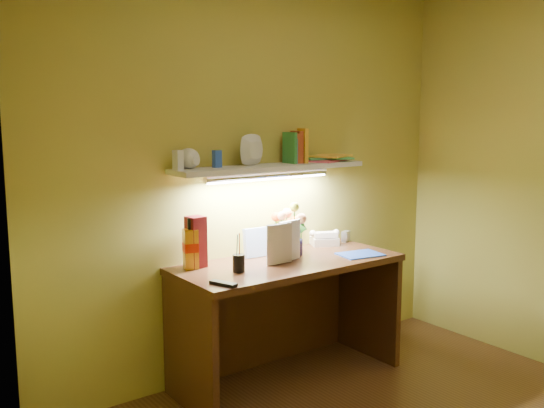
% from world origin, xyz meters
% --- Properties ---
extents(desk, '(1.40, 0.60, 0.75)m').
position_xyz_m(desk, '(0.00, 1.20, 0.38)').
color(desk, '#391F0F').
rests_on(desk, ground).
extents(flower_bouquet, '(0.21, 0.21, 0.32)m').
position_xyz_m(flower_bouquet, '(0.11, 1.34, 0.91)').
color(flower_bouquet, '#0B063D').
rests_on(flower_bouquet, desk).
extents(telephone, '(0.21, 0.19, 0.10)m').
position_xyz_m(telephone, '(0.46, 1.40, 0.80)').
color(telephone, white).
rests_on(telephone, desk).
extents(desk_clock, '(0.08, 0.06, 0.07)m').
position_xyz_m(desk_clock, '(0.65, 1.40, 0.79)').
color(desk_clock, silver).
rests_on(desk_clock, desk).
extents(whisky_bottle, '(0.10, 0.10, 0.29)m').
position_xyz_m(whisky_bottle, '(-0.56, 1.38, 0.90)').
color(whisky_bottle, '#C5790C').
rests_on(whisky_bottle, desk).
extents(whisky_box, '(0.10, 0.10, 0.30)m').
position_xyz_m(whisky_box, '(-0.52, 1.40, 0.90)').
color(whisky_box, '#520B0D').
rests_on(whisky_box, desk).
extents(pen_cup, '(0.08, 0.08, 0.17)m').
position_xyz_m(pen_cup, '(-0.38, 1.16, 0.83)').
color(pen_cup, black).
rests_on(pen_cup, desk).
extents(art_card, '(0.18, 0.05, 0.18)m').
position_xyz_m(art_card, '(-0.09, 1.40, 0.84)').
color(art_card, white).
rests_on(art_card, desk).
extents(tv_remote, '(0.09, 0.16, 0.02)m').
position_xyz_m(tv_remote, '(-0.59, 0.99, 0.76)').
color(tv_remote, black).
rests_on(tv_remote, desk).
extents(blue_folder, '(0.29, 0.24, 0.01)m').
position_xyz_m(blue_folder, '(0.45, 1.05, 0.75)').
color(blue_folder, blue).
rests_on(blue_folder, desk).
extents(desk_book_a, '(0.18, 0.03, 0.24)m').
position_xyz_m(desk_book_a, '(-0.18, 1.17, 0.87)').
color(desk_book_a, beige).
rests_on(desk_book_a, desk).
extents(desk_book_b, '(0.18, 0.05, 0.25)m').
position_xyz_m(desk_book_b, '(-0.08, 1.18, 0.87)').
color(desk_book_b, white).
rests_on(desk_book_b, desk).
extents(wall_shelf, '(1.32, 0.32, 0.25)m').
position_xyz_m(wall_shelf, '(0.01, 1.38, 1.33)').
color(wall_shelf, white).
rests_on(wall_shelf, ground).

